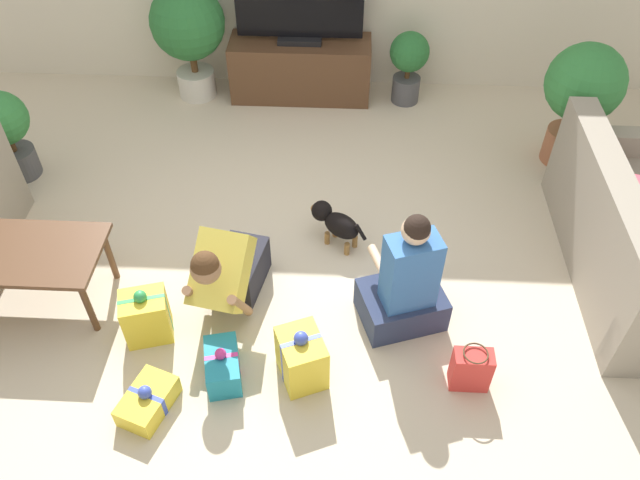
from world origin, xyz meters
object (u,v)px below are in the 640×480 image
at_px(coffee_table, 23,257).
at_px(tv_console, 301,69).
at_px(potted_plant_corner_right, 582,92).
at_px(potted_plant_back_right, 409,62).
at_px(gift_box_c, 148,401).
at_px(gift_bag_a, 471,369).
at_px(potted_plant_corner_left, 5,129).
at_px(tv, 299,7).
at_px(gift_box_a, 146,316).
at_px(person_kneeling, 228,271).
at_px(sofa_right, 634,240).
at_px(gift_box_d, 223,366).
at_px(gift_box_b, 302,358).
at_px(dog, 335,222).
at_px(person_sitting, 406,286).
at_px(potted_plant_back_left, 188,28).

xyz_separation_m(coffee_table, tv_console, (1.58, 2.68, -0.14)).
relative_size(potted_plant_corner_right, potted_plant_back_right, 1.52).
xyz_separation_m(gift_box_c, gift_bag_a, (1.89, 0.26, 0.08)).
bearing_deg(potted_plant_corner_left, potted_plant_corner_right, 5.40).
xyz_separation_m(tv, gift_bag_a, (1.24, -3.20, -0.73)).
distance_m(coffee_table, gift_box_a, 0.88).
distance_m(gift_box_a, gift_box_c, 0.56).
xyz_separation_m(potted_plant_back_right, person_kneeling, (-1.28, -2.60, -0.08)).
height_order(sofa_right, gift_box_d, sofa_right).
xyz_separation_m(potted_plant_back_right, gift_box_a, (-1.77, -2.87, -0.23)).
relative_size(tv, gift_box_a, 2.77).
relative_size(potted_plant_corner_left, potted_plant_back_right, 1.10).
relative_size(tv, gift_box_b, 2.73).
relative_size(tv, gift_bag_a, 3.57).
xyz_separation_m(tv, person_kneeling, (-0.27, -2.65, -0.56)).
relative_size(dog, gift_box_c, 1.02).
bearing_deg(gift_box_d, gift_bag_a, 0.78).
bearing_deg(person_sitting, sofa_right, 179.92).
bearing_deg(person_sitting, gift_box_a, -11.72).
xyz_separation_m(sofa_right, gift_box_c, (-3.09, -1.27, -0.22)).
relative_size(gift_box_b, gift_bag_a, 1.31).
relative_size(potted_plant_corner_left, person_sitting, 0.80).
height_order(gift_box_a, gift_bag_a, gift_box_a).
xyz_separation_m(sofa_right, potted_plant_corner_left, (-4.69, 0.85, 0.16)).
distance_m(potted_plant_back_left, potted_plant_corner_right, 3.42).
xyz_separation_m(tv, potted_plant_corner_right, (2.30, -0.92, -0.22)).
height_order(sofa_right, gift_box_a, sofa_right).
bearing_deg(tv, potted_plant_back_right, -2.85).
bearing_deg(person_kneeling, gift_box_a, -139.76).
relative_size(coffee_table, gift_bag_a, 3.16).
xyz_separation_m(dog, gift_box_b, (-0.16, -1.17, -0.02)).
xyz_separation_m(potted_plant_corner_left, potted_plant_corner_right, (4.54, 0.43, 0.22)).
distance_m(tv, gift_box_d, 3.32).
relative_size(tv_console, gift_box_b, 3.14).
height_order(potted_plant_back_left, gift_box_c, potted_plant_back_left).
bearing_deg(tv_console, potted_plant_back_left, -177.15).
bearing_deg(potted_plant_corner_right, tv, 158.31).
relative_size(tv_console, gift_box_c, 3.18).
bearing_deg(gift_box_a, sofa_right, 12.86).
bearing_deg(tv, dog, -78.83).
distance_m(potted_plant_back_right, gift_box_a, 3.39).
height_order(potted_plant_corner_left, gift_box_d, potted_plant_corner_left).
bearing_deg(person_kneeling, gift_box_b, -35.36).
distance_m(tv_console, potted_plant_back_right, 1.01).
bearing_deg(dog, tv_console, -133.78).
relative_size(potted_plant_corner_left, gift_box_d, 2.01).
xyz_separation_m(tv_console, person_sitting, (0.86, -2.72, 0.05)).
height_order(tv_console, potted_plant_corner_right, potted_plant_corner_right).
relative_size(potted_plant_corner_right, gift_box_b, 2.52).
relative_size(tv_console, tv, 1.15).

